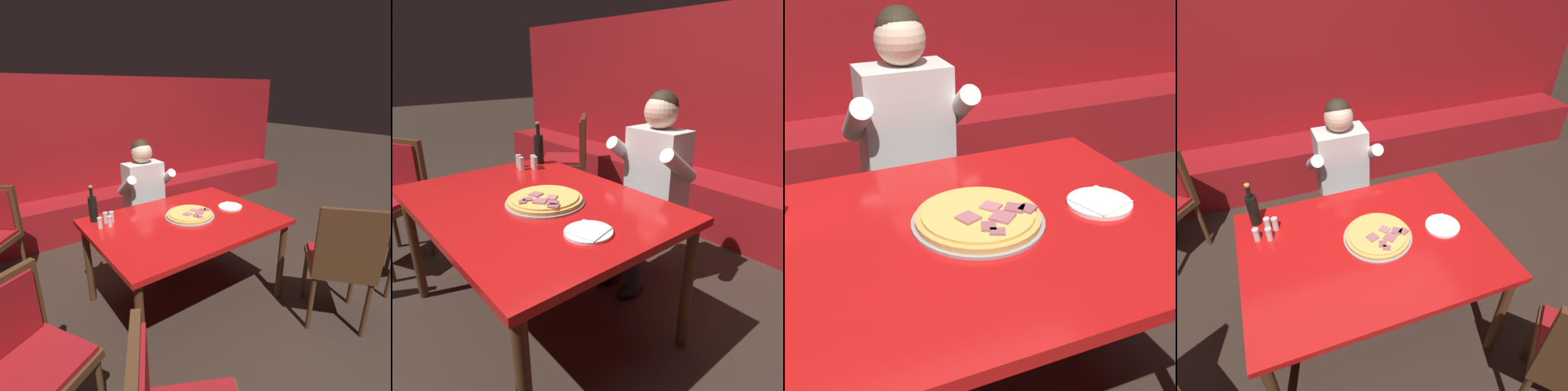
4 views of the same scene
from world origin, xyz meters
TOP-DOWN VIEW (x-y plane):
  - ground_plane at (0.00, 0.00)m, footprint 24.00×24.00m
  - booth_wall_panel at (0.00, 2.18)m, footprint 6.80×0.16m
  - booth_bench at (0.00, 1.86)m, footprint 6.46×0.48m
  - main_dining_table at (0.00, 0.00)m, footprint 1.44×1.06m
  - pizza at (0.07, 0.03)m, footprint 0.41×0.41m
  - plate_white_paper at (0.47, -0.02)m, footprint 0.21×0.21m
  - beer_bottle at (-0.59, 0.41)m, footprint 0.07×0.07m
  - shaker_parmesan at (-0.53, 0.32)m, footprint 0.04×0.04m
  - shaker_black_pepper at (-0.49, 0.31)m, footprint 0.04×0.04m
  - shaker_red_pepper_flakes at (-0.60, 0.25)m, footprint 0.04×0.04m
  - shaker_oregano at (-0.53, 0.23)m, footprint 0.04×0.04m
  - diner_seated_blue_shirt at (0.09, 0.79)m, footprint 0.53×0.53m
  - dining_chair_near_left at (-1.28, 1.22)m, footprint 0.62×0.62m

SIDE VIEW (x-z plane):
  - ground_plane at x=0.00m, z-range 0.00..0.00m
  - booth_bench at x=0.00m, z-range 0.00..0.46m
  - dining_chair_near_left at x=-1.28m, z-range 0.08..1.02m
  - main_dining_table at x=0.00m, z-range 0.31..1.06m
  - diner_seated_blue_shirt at x=0.09m, z-range 0.07..1.34m
  - plate_white_paper at x=0.47m, z-range 0.75..0.77m
  - pizza at x=0.07m, z-range 0.75..0.79m
  - shaker_parmesan at x=-0.53m, z-range 0.75..0.84m
  - shaker_black_pepper at x=-0.49m, z-range 0.75..0.84m
  - shaker_red_pepper_flakes at x=-0.60m, z-range 0.75..0.84m
  - shaker_oregano at x=-0.53m, z-range 0.75..0.84m
  - beer_bottle at x=-0.59m, z-range 0.72..1.01m
  - booth_wall_panel at x=0.00m, z-range 0.00..1.90m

